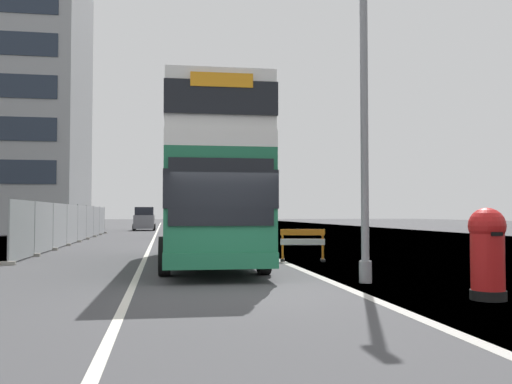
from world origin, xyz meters
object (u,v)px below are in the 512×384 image
(roadworks_barrier, at_px, (303,242))
(car_oncoming_near, at_px, (181,222))
(car_receding_mid, at_px, (187,220))
(lamppost_foreground, at_px, (364,117))
(car_receding_far, at_px, (144,219))
(red_pillar_postbox, at_px, (487,249))
(double_decker_bus, at_px, (208,181))

(roadworks_barrier, relative_size, car_oncoming_near, 0.38)
(car_receding_mid, bearing_deg, car_oncoming_near, -95.17)
(lamppost_foreground, height_order, car_receding_far, lamppost_foreground)
(red_pillar_postbox, height_order, car_receding_mid, car_receding_mid)
(red_pillar_postbox, relative_size, car_receding_far, 0.44)
(double_decker_bus, distance_m, car_receding_mid, 26.62)
(double_decker_bus, height_order, red_pillar_postbox, double_decker_bus)
(roadworks_barrier, height_order, car_receding_mid, car_receding_mid)
(lamppost_foreground, bearing_deg, car_receding_far, 99.01)
(car_oncoming_near, bearing_deg, lamppost_foreground, -81.66)
(red_pillar_postbox, xyz_separation_m, car_oncoming_near, (-4.84, 26.72, 0.08))
(lamppost_foreground, distance_m, car_oncoming_near, 24.37)
(roadworks_barrier, bearing_deg, car_receding_mid, 95.98)
(red_pillar_postbox, height_order, roadworks_barrier, red_pillar_postbox)
(red_pillar_postbox, distance_m, roadworks_barrier, 8.62)
(double_decker_bus, xyz_separation_m, car_receding_far, (-3.23, 35.24, -1.59))
(red_pillar_postbox, xyz_separation_m, car_receding_mid, (-4.11, 34.74, 0.12))
(roadworks_barrier, distance_m, car_receding_mid, 26.38)
(red_pillar_postbox, relative_size, car_receding_mid, 0.40)
(double_decker_bus, xyz_separation_m, car_receding_mid, (0.43, 26.57, -1.55))
(car_receding_far, bearing_deg, car_oncoming_near, -80.04)
(lamppost_foreground, height_order, car_receding_mid, lamppost_foreground)
(red_pillar_postbox, bearing_deg, car_oncoming_near, 100.27)
(double_decker_bus, bearing_deg, roadworks_barrier, 6.00)
(car_receding_mid, relative_size, car_receding_far, 1.10)
(red_pillar_postbox, bearing_deg, double_decker_bus, 119.06)
(double_decker_bus, xyz_separation_m, car_oncoming_near, (-0.30, 18.55, -1.59))
(lamppost_foreground, distance_m, car_receding_mid, 32.22)
(double_decker_bus, height_order, roadworks_barrier, double_decker_bus)
(lamppost_foreground, distance_m, red_pillar_postbox, 4.22)
(double_decker_bus, relative_size, roadworks_barrier, 7.10)
(car_receding_far, bearing_deg, lamppost_foreground, -80.99)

